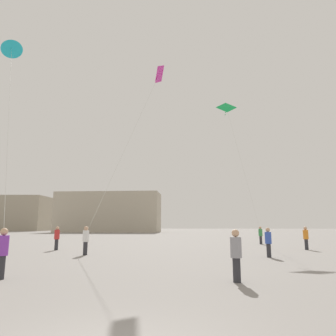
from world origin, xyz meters
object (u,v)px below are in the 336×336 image
at_px(person_in_orange, 306,237).
at_px(person_in_blue, 268,241).
at_px(person_in_grey, 236,253).
at_px(person_in_green, 261,234).
at_px(person_in_white, 86,239).
at_px(building_left_hall, 10,214).
at_px(kite_magenta_delta, 158,76).
at_px(person_in_purple, 2,251).
at_px(kite_emerald_delta, 227,109).
at_px(person_in_red, 57,237).
at_px(kite_cyan_diamond, 12,50).
at_px(building_centre_hall, 109,212).

xyz_separation_m(person_in_orange, person_in_blue, (-4.30, -5.82, -0.02)).
distance_m(person_in_grey, person_in_green, 21.53).
height_order(person_in_white, building_left_hall, building_left_hall).
bearing_deg(person_in_orange, kite_magenta_delta, 162.77).
distance_m(person_in_white, person_in_purple, 8.88).
distance_m(person_in_green, kite_emerald_delta, 12.96).
bearing_deg(person_in_red, person_in_purple, -104.12).
xyz_separation_m(person_in_red, kite_cyan_diamond, (0.31, -8.42, 10.37)).
bearing_deg(person_in_white, person_in_blue, -26.93).
bearing_deg(kite_cyan_diamond, kite_emerald_delta, 48.50).
xyz_separation_m(person_in_purple, kite_emerald_delta, (10.77, 19.66, 12.54)).
relative_size(person_in_orange, person_in_green, 1.02).
bearing_deg(person_in_purple, person_in_blue, -2.38).
distance_m(person_in_purple, kite_magenta_delta, 17.48).
bearing_deg(person_in_purple, kite_cyan_diamond, 87.61).
height_order(person_in_orange, person_in_red, person_in_red).
relative_size(kite_emerald_delta, building_left_hall, 0.51).
bearing_deg(building_centre_hall, building_left_hall, 155.79).
bearing_deg(person_in_white, person_in_green, 17.89).
bearing_deg(person_in_red, person_in_white, -75.90).
bearing_deg(person_in_purple, person_in_red, 66.53).
height_order(person_in_green, building_centre_hall, building_centre_hall).
bearing_deg(building_left_hall, kite_cyan_diamond, -60.46).
bearing_deg(kite_magenta_delta, person_in_grey, -72.19).
xyz_separation_m(person_in_white, person_in_blue, (11.18, -0.75, -0.04)).
bearing_deg(person_in_grey, kite_magenta_delta, -165.77).
xyz_separation_m(person_in_grey, person_in_white, (-8.04, 8.97, 0.03)).
bearing_deg(building_centre_hall, person_in_purple, -79.03).
relative_size(person_in_green, building_centre_hall, 0.06).
bearing_deg(kite_cyan_diamond, building_centre_hall, 99.14).
bearing_deg(building_centre_hall, person_in_grey, -72.79).
relative_size(person_in_red, kite_cyan_diamond, 0.17).
bearing_deg(kite_cyan_diamond, person_in_green, 44.76).
height_order(person_in_grey, building_centre_hall, building_centre_hall).
bearing_deg(person_in_green, person_in_blue, -22.86).
bearing_deg(person_in_grey, kite_cyan_diamond, -114.33).
bearing_deg(building_centre_hall, kite_magenta_delta, -72.91).
xyz_separation_m(person_in_blue, kite_emerald_delta, (-0.54, 11.53, 12.57)).
xyz_separation_m(person_in_blue, building_left_hall, (-60.92, 78.29, 4.36)).
xyz_separation_m(kite_magenta_delta, building_centre_hall, (-18.03, 58.66, -8.25)).
height_order(person_in_white, kite_magenta_delta, kite_magenta_delta).
xyz_separation_m(kite_cyan_diamond, kite_emerald_delta, (13.74, 15.53, 2.18)).
distance_m(person_in_orange, building_left_hall, 97.59).
bearing_deg(person_in_purple, building_left_hall, 81.78).
distance_m(person_in_red, building_centre_hall, 58.74).
bearing_deg(kite_magenta_delta, person_in_green, 44.41).
relative_size(person_in_red, person_in_purple, 0.99).
distance_m(person_in_white, person_in_red, 5.01).
bearing_deg(person_in_blue, person_in_purple, -55.37).
xyz_separation_m(person_in_grey, building_centre_hall, (-21.78, 70.32, 4.11)).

